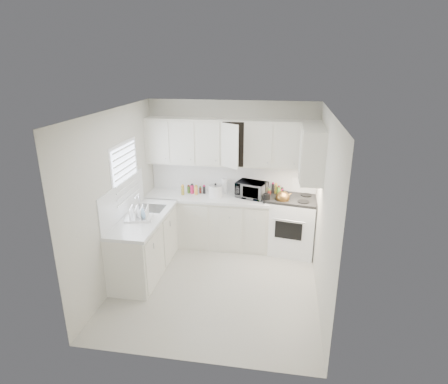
% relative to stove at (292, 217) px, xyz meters
% --- Properties ---
extents(floor, '(3.20, 3.20, 0.00)m').
position_rel_stove_xyz_m(floor, '(-1.11, -1.28, -0.65)').
color(floor, '#B8B4A8').
rests_on(floor, ground).
extents(ceiling, '(3.20, 3.20, 0.00)m').
position_rel_stove_xyz_m(ceiling, '(-1.11, -1.28, 1.95)').
color(ceiling, white).
rests_on(ceiling, ground).
extents(wall_back, '(3.00, 0.00, 3.00)m').
position_rel_stove_xyz_m(wall_back, '(-1.11, 0.32, 0.65)').
color(wall_back, beige).
rests_on(wall_back, ground).
extents(wall_front, '(3.00, 0.00, 3.00)m').
position_rel_stove_xyz_m(wall_front, '(-1.11, -2.88, 0.65)').
color(wall_front, beige).
rests_on(wall_front, ground).
extents(wall_left, '(0.00, 3.20, 3.20)m').
position_rel_stove_xyz_m(wall_left, '(-2.61, -1.28, 0.65)').
color(wall_left, beige).
rests_on(wall_left, ground).
extents(wall_right, '(0.00, 3.20, 3.20)m').
position_rel_stove_xyz_m(wall_right, '(0.39, -1.28, 0.65)').
color(wall_right, beige).
rests_on(wall_right, ground).
extents(window_blinds, '(0.06, 0.96, 1.06)m').
position_rel_stove_xyz_m(window_blinds, '(-2.59, -0.93, 0.90)').
color(window_blinds, white).
rests_on(window_blinds, wall_left).
extents(lower_cabinets_back, '(2.22, 0.60, 0.90)m').
position_rel_stove_xyz_m(lower_cabinets_back, '(-1.50, 0.02, -0.20)').
color(lower_cabinets_back, beige).
rests_on(lower_cabinets_back, floor).
extents(lower_cabinets_left, '(0.60, 1.60, 0.90)m').
position_rel_stove_xyz_m(lower_cabinets_left, '(-2.31, -1.08, -0.20)').
color(lower_cabinets_left, beige).
rests_on(lower_cabinets_left, floor).
extents(countertop_back, '(2.24, 0.64, 0.05)m').
position_rel_stove_xyz_m(countertop_back, '(-1.50, 0.01, 0.28)').
color(countertop_back, silver).
rests_on(countertop_back, lower_cabinets_back).
extents(countertop_left, '(0.64, 1.62, 0.05)m').
position_rel_stove_xyz_m(countertop_left, '(-2.30, -1.08, 0.28)').
color(countertop_left, silver).
rests_on(countertop_left, lower_cabinets_left).
extents(backsplash_back, '(2.98, 0.02, 0.55)m').
position_rel_stove_xyz_m(backsplash_back, '(-1.11, 0.31, 0.58)').
color(backsplash_back, silver).
rests_on(backsplash_back, wall_back).
extents(backsplash_left, '(0.02, 1.60, 0.55)m').
position_rel_stove_xyz_m(backsplash_left, '(-2.60, -1.08, 0.58)').
color(backsplash_left, silver).
rests_on(backsplash_left, wall_left).
extents(upper_cabinets_back, '(3.00, 0.33, 0.80)m').
position_rel_stove_xyz_m(upper_cabinets_back, '(-1.11, 0.15, 0.85)').
color(upper_cabinets_back, beige).
rests_on(upper_cabinets_back, wall_back).
extents(upper_cabinets_right, '(0.33, 0.90, 0.80)m').
position_rel_stove_xyz_m(upper_cabinets_right, '(0.22, -0.46, 0.85)').
color(upper_cabinets_right, beige).
rests_on(upper_cabinets_right, wall_right).
extents(sink, '(0.42, 0.38, 0.30)m').
position_rel_stove_xyz_m(sink, '(-2.30, -0.73, 0.42)').
color(sink, gray).
rests_on(sink, countertop_left).
extents(stove, '(0.95, 0.82, 1.30)m').
position_rel_stove_xyz_m(stove, '(0.00, 0.00, 0.00)').
color(stove, white).
rests_on(stove, floor).
extents(tea_kettle, '(0.36, 0.33, 0.27)m').
position_rel_stove_xyz_m(tea_kettle, '(-0.18, -0.16, 0.42)').
color(tea_kettle, olive).
rests_on(tea_kettle, stove).
extents(frying_pan, '(0.30, 0.48, 0.04)m').
position_rel_stove_xyz_m(frying_pan, '(0.18, 0.16, 0.32)').
color(frying_pan, black).
rests_on(frying_pan, stove).
extents(microwave, '(0.57, 0.42, 0.34)m').
position_rel_stove_xyz_m(microwave, '(-0.73, 0.07, 0.47)').
color(microwave, gray).
rests_on(microwave, countertop_back).
extents(rice_cooker, '(0.31, 0.31, 0.24)m').
position_rel_stove_xyz_m(rice_cooker, '(-1.36, 0.00, 0.42)').
color(rice_cooker, white).
rests_on(rice_cooker, countertop_back).
extents(paper_towel, '(0.12, 0.12, 0.27)m').
position_rel_stove_xyz_m(paper_towel, '(-1.23, 0.20, 0.44)').
color(paper_towel, white).
rests_on(paper_towel, countertop_back).
extents(utensil_crock, '(0.14, 0.14, 0.39)m').
position_rel_stove_xyz_m(utensil_crock, '(-0.45, -0.18, 0.49)').
color(utensil_crock, black).
rests_on(utensil_crock, countertop_back).
extents(dish_rack, '(0.46, 0.38, 0.22)m').
position_rel_stove_xyz_m(dish_rack, '(-2.33, -1.19, 0.41)').
color(dish_rack, white).
rests_on(dish_rack, countertop_left).
extents(spice_left_0, '(0.06, 0.06, 0.13)m').
position_rel_stove_xyz_m(spice_left_0, '(-1.96, 0.14, 0.37)').
color(spice_left_0, olive).
rests_on(spice_left_0, countertop_back).
extents(spice_left_1, '(0.06, 0.06, 0.13)m').
position_rel_stove_xyz_m(spice_left_1, '(-1.89, 0.05, 0.37)').
color(spice_left_1, '#49822B').
rests_on(spice_left_1, countertop_back).
extents(spice_left_2, '(0.06, 0.06, 0.13)m').
position_rel_stove_xyz_m(spice_left_2, '(-1.81, 0.14, 0.37)').
color(spice_left_2, '#D21C56').
rests_on(spice_left_2, countertop_back).
extents(spice_left_3, '(0.06, 0.06, 0.13)m').
position_rel_stove_xyz_m(spice_left_3, '(-1.74, 0.05, 0.37)').
color(spice_left_3, '#F4A739').
rests_on(spice_left_3, countertop_back).
extents(spice_left_4, '(0.06, 0.06, 0.13)m').
position_rel_stove_xyz_m(spice_left_4, '(-1.66, 0.14, 0.37)').
color(spice_left_4, maroon).
rests_on(spice_left_4, countertop_back).
extents(spice_left_5, '(0.06, 0.06, 0.13)m').
position_rel_stove_xyz_m(spice_left_5, '(-1.59, 0.05, 0.37)').
color(spice_left_5, black).
rests_on(spice_left_5, countertop_back).
extents(sauce_right_0, '(0.06, 0.06, 0.19)m').
position_rel_stove_xyz_m(sauce_right_0, '(-0.53, 0.18, 0.40)').
color(sauce_right_0, '#D21C56').
rests_on(sauce_right_0, countertop_back).
extents(sauce_right_1, '(0.06, 0.06, 0.19)m').
position_rel_stove_xyz_m(sauce_right_1, '(-0.48, 0.12, 0.40)').
color(sauce_right_1, '#F4A739').
rests_on(sauce_right_1, countertop_back).
extents(sauce_right_2, '(0.06, 0.06, 0.19)m').
position_rel_stove_xyz_m(sauce_right_2, '(-0.42, 0.18, 0.40)').
color(sauce_right_2, maroon).
rests_on(sauce_right_2, countertop_back).
extents(sauce_right_3, '(0.06, 0.06, 0.19)m').
position_rel_stove_xyz_m(sauce_right_3, '(-0.37, 0.12, 0.40)').
color(sauce_right_3, black).
rests_on(sauce_right_3, countertop_back).
extents(sauce_right_4, '(0.06, 0.06, 0.19)m').
position_rel_stove_xyz_m(sauce_right_4, '(-0.31, 0.18, 0.40)').
color(sauce_right_4, olive).
rests_on(sauce_right_4, countertop_back).
extents(sauce_right_5, '(0.06, 0.06, 0.19)m').
position_rel_stove_xyz_m(sauce_right_5, '(-0.26, 0.12, 0.40)').
color(sauce_right_5, '#49822B').
rests_on(sauce_right_5, countertop_back).
extents(sauce_right_6, '(0.06, 0.06, 0.19)m').
position_rel_stove_xyz_m(sauce_right_6, '(-0.20, 0.18, 0.40)').
color(sauce_right_6, '#D21C56').
rests_on(sauce_right_6, countertop_back).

